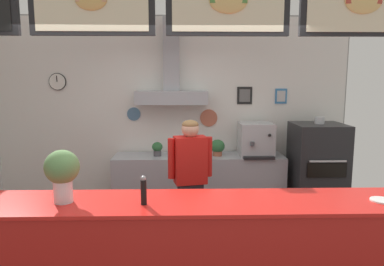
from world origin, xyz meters
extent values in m
cube|color=gray|center=(0.00, 2.33, 1.50)|extent=(5.51, 0.12, 3.00)
cube|color=white|center=(0.00, 2.27, 1.50)|extent=(5.47, 0.01, 2.96)
cylinder|color=black|center=(-1.73, 2.25, 2.00)|extent=(0.26, 0.02, 0.26)
cylinder|color=white|center=(-1.73, 2.24, 2.00)|extent=(0.24, 0.01, 0.24)
cube|color=black|center=(-1.74, 2.23, 2.04)|extent=(0.02, 0.01, 0.09)
cylinder|color=teal|center=(-0.58, 2.25, 1.50)|extent=(0.21, 0.02, 0.21)
cylinder|color=#C1664C|center=(0.59, 2.25, 1.43)|extent=(0.27, 0.02, 0.27)
cube|color=teal|center=(1.72, 2.25, 1.77)|extent=(0.18, 0.02, 0.24)
cube|color=silver|center=(1.72, 2.24, 1.77)|extent=(0.13, 0.01, 0.17)
cube|color=black|center=(1.15, 2.25, 1.78)|extent=(0.23, 0.02, 0.27)
cube|color=slate|center=(1.15, 2.24, 1.78)|extent=(0.17, 0.01, 0.19)
cube|color=#A3A5AD|center=(0.02, 2.07, 1.77)|extent=(1.08, 0.41, 0.20)
cube|color=#A3A5AD|center=(0.02, 2.15, 2.41)|extent=(0.24, 0.24, 1.08)
cube|color=black|center=(-0.57, -0.23, 2.69)|extent=(1.05, 0.05, 0.55)
cube|color=beige|center=(-0.57, -0.26, 2.69)|extent=(0.94, 0.01, 0.49)
cube|color=black|center=(0.57, -0.23, 2.69)|extent=(1.05, 0.05, 0.55)
cube|color=beige|center=(0.57, -0.26, 2.69)|extent=(0.94, 0.01, 0.49)
ellipsoid|color=#E5BC70|center=(0.57, -0.27, 2.70)|extent=(0.33, 0.04, 0.23)
cube|color=black|center=(1.70, -0.23, 2.69)|extent=(1.05, 0.05, 0.55)
cube|color=beige|center=(1.70, -0.26, 2.69)|extent=(0.94, 0.01, 0.49)
ellipsoid|color=#E5BC70|center=(1.70, -0.27, 2.70)|extent=(0.32, 0.04, 0.22)
cube|color=#B74233|center=(1.70, -0.28, 2.70)|extent=(0.30, 0.01, 0.06)
cube|color=red|center=(0.00, -0.51, 0.51)|extent=(4.69, 0.62, 1.02)
cube|color=red|center=(0.00, -0.51, 1.04)|extent=(4.78, 0.65, 0.03)
cube|color=#A3A5AD|center=(0.42, 1.93, 0.45)|extent=(2.54, 0.58, 0.90)
cube|color=gray|center=(0.42, 1.93, 0.16)|extent=(2.41, 0.53, 0.02)
cube|color=#232326|center=(2.14, 1.71, 0.70)|extent=(0.72, 0.70, 1.41)
cube|color=black|center=(2.14, 1.35, 0.81)|extent=(0.54, 0.02, 0.20)
cube|color=silver|center=(2.14, 1.33, 0.94)|extent=(0.50, 0.02, 0.02)
cylinder|color=silver|center=(2.14, 1.71, 1.46)|extent=(0.14, 0.14, 0.10)
cube|color=#232328|center=(0.27, 0.71, 0.42)|extent=(0.31, 0.25, 0.84)
cube|color=red|center=(0.27, 0.71, 1.12)|extent=(0.40, 0.29, 0.55)
cylinder|color=red|center=(0.49, 0.75, 1.14)|extent=(0.08, 0.08, 0.47)
cylinder|color=red|center=(0.05, 0.66, 1.14)|extent=(0.08, 0.08, 0.47)
sphere|color=#D8AD8E|center=(0.27, 0.71, 1.48)|extent=(0.20, 0.20, 0.20)
ellipsoid|color=olive|center=(0.27, 0.71, 1.53)|extent=(0.19, 0.19, 0.11)
cube|color=#B7BABF|center=(1.27, 1.91, 1.15)|extent=(0.50, 0.44, 0.49)
cylinder|color=#4C4C51|center=(1.17, 1.66, 1.13)|extent=(0.06, 0.06, 0.06)
cube|color=black|center=(1.27, 1.65, 0.92)|extent=(0.45, 0.10, 0.04)
sphere|color=black|center=(1.42, 1.67, 1.25)|extent=(0.04, 0.04, 0.04)
cylinder|color=#9E563D|center=(0.70, 1.91, 0.94)|extent=(0.14, 0.14, 0.07)
ellipsoid|color=#2D6638|center=(0.70, 1.91, 1.05)|extent=(0.22, 0.22, 0.19)
cylinder|color=beige|center=(0.34, 1.93, 0.95)|extent=(0.11, 0.11, 0.09)
ellipsoid|color=#5B844C|center=(0.34, 1.93, 1.05)|extent=(0.16, 0.16, 0.14)
cylinder|color=#4C4C51|center=(-0.20, 1.91, 0.95)|extent=(0.11, 0.11, 0.08)
ellipsoid|color=#2D6638|center=(-0.20, 1.91, 1.04)|extent=(0.16, 0.16, 0.14)
cylinder|color=white|center=(1.83, -0.56, 1.06)|extent=(0.18, 0.18, 0.01)
cylinder|color=silver|center=(-0.80, -0.52, 1.15)|extent=(0.15, 0.15, 0.20)
cylinder|color=gray|center=(-0.80, -0.52, 1.09)|extent=(0.14, 0.14, 0.06)
ellipsoid|color=#5B844C|center=(-0.80, -0.52, 1.35)|extent=(0.28, 0.28, 0.28)
cylinder|color=black|center=(-0.13, -0.59, 1.15)|extent=(0.05, 0.05, 0.20)
sphere|color=gray|center=(-0.13, -0.59, 1.27)|extent=(0.04, 0.04, 0.04)
camera|label=1|loc=(0.19, -3.40, 2.06)|focal=34.00mm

